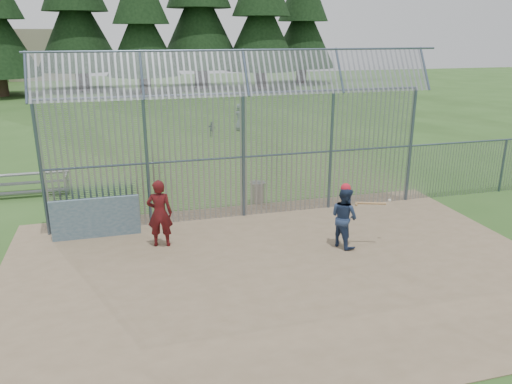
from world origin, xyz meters
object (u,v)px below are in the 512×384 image
object	(u,v)px
batter	(344,217)
bleacher	(27,184)
onlooker	(160,213)
dugout_wall	(96,218)
trash_can	(258,192)

from	to	relation	value
batter	bleacher	size ratio (longest dim) A/B	0.58
bleacher	onlooker	bearing A→B (deg)	-53.99
bleacher	batter	bearing A→B (deg)	-38.52
dugout_wall	onlooker	size ratio (longest dim) A/B	1.30
onlooker	dugout_wall	bearing A→B (deg)	-20.50
dugout_wall	bleacher	distance (m)	5.58
trash_can	bleacher	size ratio (longest dim) A/B	0.27
batter	onlooker	bearing A→B (deg)	52.73
onlooker	bleacher	world-z (taller)	onlooker
trash_can	onlooker	bearing A→B (deg)	-141.43
dugout_wall	batter	xyz separation A→B (m)	(6.71, -2.49, 0.26)
batter	bleacher	distance (m)	11.92
trash_can	bleacher	xyz separation A→B (m)	(-8.02, 3.13, 0.03)
trash_can	dugout_wall	bearing A→B (deg)	-161.56
dugout_wall	onlooker	distance (m)	2.11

